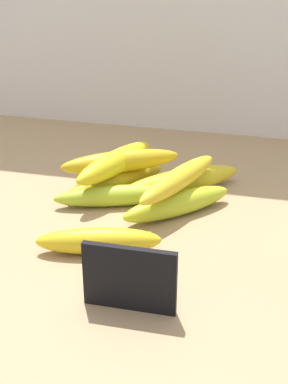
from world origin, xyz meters
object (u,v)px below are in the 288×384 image
(banana_6, at_px, (178,179))
(banana_0, at_px, (177,204))
(banana_1, at_px, (119,196))
(banana_5, at_px, (121,161))
(banana_2, at_px, (99,241))
(chalkboard_sign, at_px, (130,281))
(banana_7, at_px, (115,163))
(banana_4, at_px, (181,181))
(banana_3, at_px, (115,182))

(banana_6, bearing_deg, banana_0, -82.96)
(banana_1, bearing_deg, banana_5, 101.24)
(banana_5, bearing_deg, banana_2, -84.18)
(chalkboard_sign, height_order, banana_7, chalkboard_sign)
(banana_4, xyz_separation_m, banana_6, (0.01, -0.06, 0.03))
(chalkboard_sign, relative_size, banana_2, 0.65)
(chalkboard_sign, relative_size, banana_6, 0.57)
(banana_0, distance_m, banana_5, 0.12)
(banana_4, height_order, banana_6, banana_6)
(chalkboard_sign, distance_m, banana_7, 0.30)
(banana_0, height_order, banana_7, banana_7)
(banana_1, distance_m, banana_2, 0.14)
(banana_3, xyz_separation_m, banana_7, (0.00, -0.00, 0.04))
(banana_4, height_order, banana_7, banana_7)
(banana_4, distance_m, banana_5, 0.10)
(banana_0, xyz_separation_m, banana_1, (-0.09, 0.01, -0.00))
(banana_4, distance_m, banana_7, 0.11)
(banana_0, relative_size, banana_2, 1.08)
(banana_0, relative_size, banana_5, 0.95)
(banana_2, distance_m, banana_4, 0.21)
(banana_5, xyz_separation_m, banana_6, (0.10, -0.04, 0.00))
(banana_3, xyz_separation_m, banana_5, (0.01, 0.01, 0.03))
(banana_2, bearing_deg, banana_1, 93.86)
(banana_0, relative_size, banana_1, 0.93)
(chalkboard_sign, height_order, banana_4, chalkboard_sign)
(banana_4, bearing_deg, banana_3, -168.24)
(banana_1, height_order, banana_5, banana_5)
(banana_0, height_order, banana_5, banana_5)
(chalkboard_sign, height_order, banana_0, chalkboard_sign)
(banana_6, bearing_deg, chalkboard_sign, -92.86)
(chalkboard_sign, distance_m, banana_0, 0.23)
(banana_0, distance_m, banana_1, 0.09)
(banana_1, relative_size, banana_7, 1.11)
(banana_1, relative_size, banana_6, 1.03)
(chalkboard_sign, xyz_separation_m, banana_5, (-0.09, 0.29, 0.01))
(banana_3, bearing_deg, banana_2, -81.37)
(chalkboard_sign, distance_m, banana_6, 0.25)
(banana_0, height_order, banana_2, same)
(banana_2, bearing_deg, banana_0, 56.53)
(chalkboard_sign, bearing_deg, banana_6, 87.14)
(chalkboard_sign, distance_m, banana_3, 0.30)
(banana_1, bearing_deg, banana_2, -86.14)
(banana_3, relative_size, banana_6, 0.96)
(banana_2, relative_size, banana_4, 0.82)
(chalkboard_sign, distance_m, banana_5, 0.30)
(banana_5, distance_m, banana_7, 0.01)
(banana_0, height_order, banana_1, banana_0)
(banana_6, xyz_separation_m, banana_7, (-0.11, 0.03, 0.00))
(banana_2, relative_size, banana_3, 0.93)
(chalkboard_sign, xyz_separation_m, banana_1, (-0.08, 0.24, -0.02))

